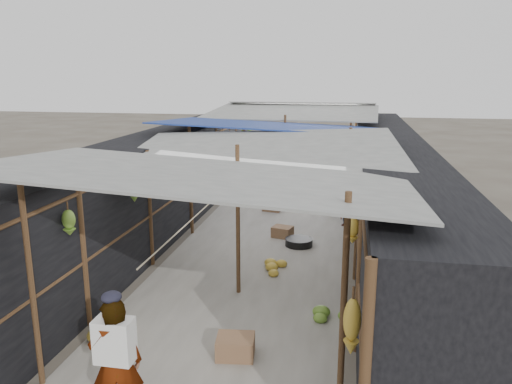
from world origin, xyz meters
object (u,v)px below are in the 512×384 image
Objects in this scene: crate_near at (282,232)px; vendor_seated at (343,211)px; vendor_elderly at (116,363)px; black_basin at (299,242)px; shopper_blue at (281,172)px.

crate_near is 0.57× the size of vendor_seated.
black_basin is at bearing -123.26° from vendor_elderly.
vendor_elderly is at bearing -102.20° from black_basin.
black_basin is 4.50m from shopper_blue.
crate_near reaches higher than black_basin.
vendor_seated is (1.92, -2.63, -0.41)m from shopper_blue.
shopper_blue is at bearing -139.11° from vendor_seated.
shopper_blue is 2.07× the size of vendor_seated.
vendor_elderly is at bearing -82.54° from crate_near.
vendor_elderly is 1.92× the size of vendor_seated.
crate_near is at bearing -44.49° from vendor_seated.
shopper_blue is at bearing 113.47° from crate_near.
vendor_seated reaches higher than crate_near.
crate_near is at bearing 129.63° from black_basin.
black_basin is at bearing -35.37° from crate_near.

